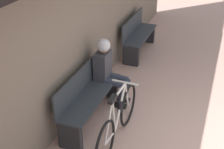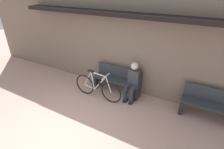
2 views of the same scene
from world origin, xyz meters
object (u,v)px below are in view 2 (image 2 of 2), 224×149
(park_bench_near, at_px, (117,81))
(bicycle, at_px, (97,87))
(person_seated, at_px, (133,78))
(park_bench_far, at_px, (211,106))

(park_bench_near, relative_size, bicycle, 0.96)
(person_seated, bearing_deg, bicycle, -150.82)
(park_bench_far, bearing_deg, park_bench_near, 179.96)
(bicycle, relative_size, park_bench_far, 1.14)
(park_bench_near, distance_m, person_seated, 0.66)
(park_bench_near, xyz_separation_m, park_bench_far, (2.76, -0.00, -0.01))
(park_bench_far, bearing_deg, bicycle, -168.51)
(bicycle, distance_m, person_seated, 1.13)
(park_bench_near, relative_size, person_seated, 1.33)
(park_bench_near, height_order, bicycle, bicycle)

